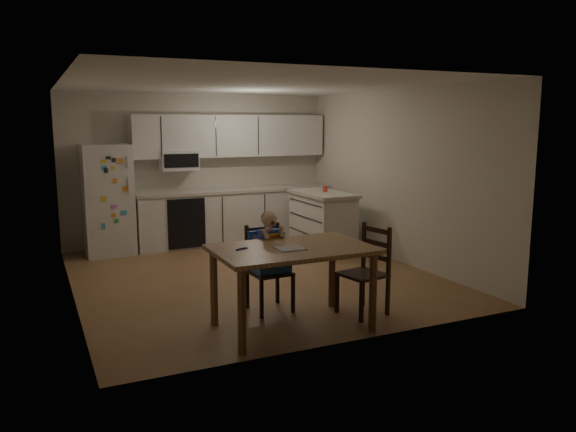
# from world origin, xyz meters

# --- Properties ---
(room) EXTENTS (4.52, 5.01, 2.51)m
(room) POSITION_xyz_m (0.00, 0.48, 1.25)
(room) COLOR brown
(room) RESTS_ON ground
(refrigerator) EXTENTS (0.72, 0.70, 1.70)m
(refrigerator) POSITION_xyz_m (-1.55, 2.15, 0.85)
(refrigerator) COLOR silver
(refrigerator) RESTS_ON ground
(kitchen_run) EXTENTS (3.37, 0.62, 2.15)m
(kitchen_run) POSITION_xyz_m (0.50, 2.24, 0.88)
(kitchen_run) COLOR silver
(kitchen_run) RESTS_ON ground
(kitchen_island) EXTENTS (0.67, 1.27, 0.94)m
(kitchen_island) POSITION_xyz_m (1.57, 0.97, 0.47)
(kitchen_island) COLOR silver
(kitchen_island) RESTS_ON ground
(red_cup) EXTENTS (0.08, 0.08, 0.10)m
(red_cup) POSITION_xyz_m (1.61, 0.96, 0.99)
(red_cup) COLOR red
(red_cup) RESTS_ON kitchen_island
(dining_table) EXTENTS (1.54, 0.99, 0.82)m
(dining_table) POSITION_xyz_m (-0.34, -1.94, 0.71)
(dining_table) COLOR brown
(dining_table) RESTS_ON ground
(napkin) EXTENTS (0.26, 0.22, 0.01)m
(napkin) POSITION_xyz_m (-0.39, -2.01, 0.83)
(napkin) COLOR silver
(napkin) RESTS_ON dining_table
(toddler_spoon) EXTENTS (0.12, 0.06, 0.02)m
(toddler_spoon) POSITION_xyz_m (-0.83, -1.83, 0.83)
(toddler_spoon) COLOR blue
(toddler_spoon) RESTS_ON dining_table
(chair_booster) EXTENTS (0.43, 0.43, 1.09)m
(chair_booster) POSITION_xyz_m (-0.34, -1.32, 0.66)
(chair_booster) COLOR black
(chair_booster) RESTS_ON ground
(chair_side) EXTENTS (0.49, 0.49, 0.95)m
(chair_side) POSITION_xyz_m (0.61, -1.87, 0.54)
(chair_side) COLOR black
(chair_side) RESTS_ON ground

